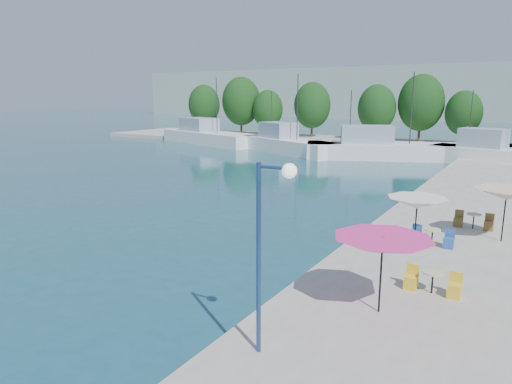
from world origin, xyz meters
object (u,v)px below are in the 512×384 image
Objects in this scene: street_lamp at (270,225)px; umbrella_white at (417,203)px; umbrella_cream at (506,194)px; trawler_02 at (287,144)px; trawler_03 at (387,150)px; trawler_04 at (500,156)px; trawler_01 at (208,136)px; umbrella_pink at (382,245)px.

umbrella_white is at bearing 80.23° from street_lamp.
trawler_02 is at bearing 132.30° from umbrella_cream.
trawler_03 reaches higher than umbrella_white.
umbrella_cream is (13.64, -29.75, 1.74)m from trawler_03.
trawler_04 is 32.98m from umbrella_white.
street_lamp is (9.19, -43.46, 3.02)m from trawler_03.
trawler_02 is 24.12m from trawler_04.
trawler_02 is 1.05× the size of trawler_04.
trawler_02 is 12.57m from trawler_03.
street_lamp is at bearing -33.54° from trawler_01.
trawler_02 is at bearing 2.74° from trawler_01.
umbrella_white is 0.95× the size of umbrella_cream.
trawler_03 is at bearing 107.72° from umbrella_white.
trawler_04 is 4.99× the size of umbrella_pink.
street_lamp is at bearing -114.01° from umbrella_pink.
umbrella_cream is (2.11, -30.36, 1.74)m from trawler_04.
umbrella_cream reaches higher than umbrella_white.
trawler_04 reaches higher than umbrella_white.
trawler_02 is 5.66× the size of umbrella_cream.
umbrella_pink is at bearing -33.95° from trawler_02.
street_lamp is at bearing -95.81° from umbrella_white.
umbrella_pink is at bearing -77.77° from trawler_04.
trawler_01 is 58.19m from umbrella_pink.
street_lamp is (21.72, -42.48, 3.02)m from trawler_02.
trawler_03 is 44.53m from street_lamp.
trawler_01 is 40.03m from trawler_04.
street_lamp reaches higher than umbrella_pink.
umbrella_white is at bearing -94.99° from trawler_03.
umbrella_pink is (23.43, -38.65, 1.69)m from trawler_02.
trawler_01 and trawler_03 have the same top height.
trawler_03 is at bearing 105.37° from umbrella_pink.
trawler_04 is at bearing 87.90° from umbrella_white.
umbrella_pink is (-0.64, -40.25, 1.69)m from trawler_04.
trawler_01 is 6.98× the size of umbrella_cream.
umbrella_white is at bearing -29.06° from trawler_02.
trawler_01 reaches higher than street_lamp.
umbrella_cream is at bearing -88.08° from trawler_03.
umbrella_pink is (39.31, -42.87, 1.69)m from trawler_01.
umbrella_pink is 0.60× the size of street_lamp.
umbrella_white is at bearing 94.47° from umbrella_pink.
umbrella_pink is at bearing -29.86° from trawler_01.
trawler_02 is 45.23m from umbrella_pink.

